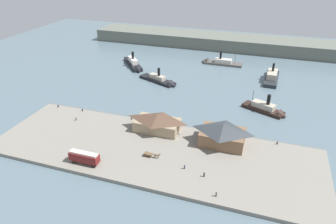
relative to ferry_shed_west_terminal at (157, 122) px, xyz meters
name	(u,v)px	position (x,y,z in m)	size (l,w,h in m)	color
ground_plane	(173,122)	(2.87, 9.68, -4.46)	(320.00, 320.00, 0.00)	slate
quay_promenade	(153,151)	(2.87, -12.32, -3.86)	(110.00, 36.00, 1.20)	gray
seawall_edge	(170,125)	(2.87, 6.08, -3.96)	(110.00, 0.80, 1.00)	#666159
ferry_shed_west_terminal	(157,122)	(0.00, 0.00, 0.00)	(16.47, 9.37, 6.41)	#998466
ferry_shed_central_terminal	(223,134)	(24.07, -1.16, 0.56)	(15.17, 11.02, 7.52)	brown
street_tram	(84,157)	(-14.61, -25.87, -0.89)	(9.65, 2.87, 4.02)	maroon
horse_cart	(151,154)	(3.94, -16.23, -2.33)	(5.69, 1.52, 1.87)	brown
pedestrian_walking_east	(185,167)	(15.70, -18.66, -2.53)	(0.40, 0.40, 1.60)	#33384C
pedestrian_at_waters_edge	(216,194)	(27.06, -27.37, -2.50)	(0.41, 0.41, 1.67)	#3D4C42
pedestrian_standing_center	(76,119)	(-32.66, -3.26, -2.54)	(0.39, 0.39, 1.56)	#4C3D33
pedestrian_near_west_shed	(204,174)	(22.16, -20.37, -2.48)	(0.42, 0.42, 1.71)	#232328
mooring_post_center_west	(58,106)	(-46.42, 4.28, -2.81)	(0.44, 0.44, 0.90)	black
mooring_post_center_east	(132,118)	(-12.43, 4.43, -2.81)	(0.44, 0.44, 0.90)	black
mooring_post_west	(83,110)	(-34.64, 4.40, -2.81)	(0.44, 0.44, 0.90)	black
mooring_post_east	(277,143)	(42.17, 4.33, -2.81)	(0.44, 0.44, 0.90)	black
ferry_departing_north	(272,76)	(38.24, 69.84, -2.79)	(7.31, 24.31, 10.99)	#23282D
ferry_near_quay	(268,110)	(37.95, 29.69, -3.05)	(19.33, 12.07, 9.61)	black
ferry_approaching_west	(134,64)	(-37.84, 63.40, -2.91)	(20.02, 22.83, 9.73)	black
ferry_moored_east	(162,81)	(-14.66, 45.94, -3.36)	(23.14, 13.66, 9.16)	black
ferry_outer_harbor	(217,62)	(6.74, 83.98, -3.35)	(24.24, 5.93, 10.16)	#514C47
far_headland	(222,42)	(2.87, 119.68, -0.46)	(180.00, 24.00, 8.00)	#60665B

